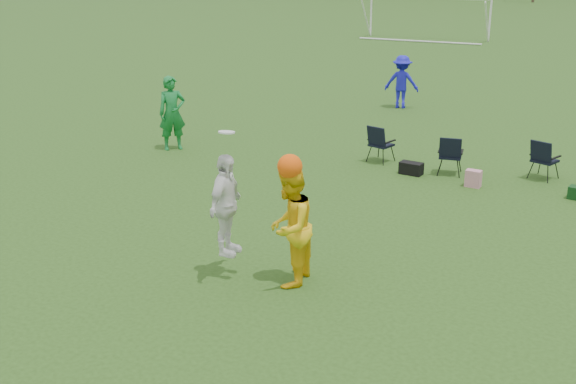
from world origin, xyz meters
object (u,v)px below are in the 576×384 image
Objects in this scene: fielder_blue at (402,82)px; center_contest at (269,218)px; fielder_green_near at (172,113)px; goal_left at (429,6)px.

fielder_blue is 0.71× the size of center_contest.
fielder_green_near is 8.77m from center_contest.
fielder_blue is at bearing 17.18° from fielder_green_near.
goal_left reaches higher than fielder_blue.
goal_left is at bearing -85.61° from fielder_blue.
fielder_green_near is 0.27× the size of goal_left.
center_contest is at bearing 90.20° from fielder_blue.
fielder_blue is at bearing -78.19° from goal_left.
fielder_green_near is 8.89m from fielder_blue.
fielder_blue is (3.45, 8.20, -0.11)m from fielder_green_near.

